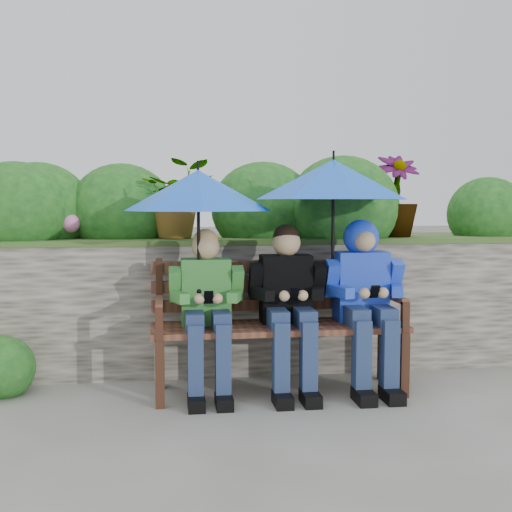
{
  "coord_description": "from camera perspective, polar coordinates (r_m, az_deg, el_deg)",
  "views": [
    {
      "loc": [
        -0.6,
        -4.13,
        1.31
      ],
      "look_at": [
        0.0,
        0.1,
        0.95
      ],
      "focal_mm": 45.0,
      "sensor_mm": 36.0,
      "label": 1
    }
  ],
  "objects": [
    {
      "name": "park_bench",
      "position": [
        4.48,
        1.92,
        -5.33
      ],
      "size": [
        1.74,
        0.51,
        0.92
      ],
      "color": "#381F14",
      "rests_on": "ground"
    },
    {
      "name": "boy_left",
      "position": [
        4.32,
        -4.4,
        -4.21
      ],
      "size": [
        0.5,
        0.58,
        1.13
      ],
      "color": "#28892F",
      "rests_on": "ground"
    },
    {
      "name": "boy_right",
      "position": [
        4.52,
        9.65,
        -2.97
      ],
      "size": [
        0.54,
        0.66,
        1.19
      ],
      "color": "#112AB3",
      "rests_on": "ground"
    },
    {
      "name": "umbrella_left",
      "position": [
        4.28,
        -5.16,
        5.82
      ],
      "size": [
        0.98,
        0.98,
        0.89
      ],
      "color": "blue",
      "rests_on": "ground"
    },
    {
      "name": "umbrella_right",
      "position": [
        4.47,
        6.89,
        6.77
      ],
      "size": [
        1.07,
        1.07,
        0.95
      ],
      "color": "blue",
      "rests_on": "ground"
    },
    {
      "name": "ground",
      "position": [
        4.37,
        0.19,
        -12.62
      ],
      "size": [
        60.0,
        60.0,
        0.0
      ],
      "primitive_type": "plane",
      "color": "#69695C",
      "rests_on": "ground"
    },
    {
      "name": "garden_backdrop",
      "position": [
        5.77,
        -2.41,
        -1.59
      ],
      "size": [
        8.06,
        2.84,
        1.89
      ],
      "color": "#514B41",
      "rests_on": "ground"
    },
    {
      "name": "boy_middle",
      "position": [
        4.38,
        2.91,
        -3.91
      ],
      "size": [
        0.52,
        0.6,
        1.16
      ],
      "color": "black",
      "rests_on": "ground"
    }
  ]
}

